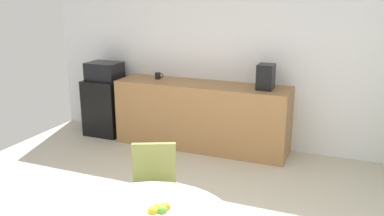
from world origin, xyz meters
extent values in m
cube|color=silver|center=(0.00, 3.00, 1.30)|extent=(6.00, 0.10, 2.60)
cube|color=#9E7042|center=(-0.53, 2.65, 0.45)|extent=(2.39, 0.60, 0.90)
cube|color=black|center=(-2.07, 2.65, 0.42)|extent=(0.54, 0.54, 0.83)
cube|color=black|center=(-2.07, 2.65, 0.96)|extent=(0.48, 0.38, 0.26)
cylinder|color=silver|center=(-0.01, 0.59, 0.21)|extent=(0.02, 0.02, 0.42)
cylinder|color=silver|center=(-0.30, 0.46, 0.21)|extent=(0.02, 0.02, 0.42)
cube|color=#8C934C|center=(-0.09, 0.38, 0.44)|extent=(0.56, 0.56, 0.03)
cube|color=#8C934C|center=(-0.17, 0.55, 0.64)|extent=(0.36, 0.19, 0.38)
cylinder|color=silver|center=(0.32, -0.35, 0.76)|extent=(0.24, 0.24, 0.07)
sphere|color=orange|center=(0.33, -0.36, 0.79)|extent=(0.07, 0.07, 0.07)
sphere|color=yellow|center=(0.32, -0.40, 0.79)|extent=(0.07, 0.07, 0.07)
sphere|color=#66B233|center=(0.36, -0.37, 0.79)|extent=(0.07, 0.07, 0.07)
sphere|color=orange|center=(0.36, -0.33, 0.79)|extent=(0.07, 0.07, 0.07)
cylinder|color=white|center=(0.28, 2.70, 0.95)|extent=(0.08, 0.08, 0.09)
torus|color=white|center=(0.34, 2.70, 0.95)|extent=(0.06, 0.01, 0.06)
cylinder|color=black|center=(-1.22, 2.71, 0.95)|extent=(0.08, 0.08, 0.09)
torus|color=black|center=(-1.16, 2.71, 0.95)|extent=(0.06, 0.01, 0.06)
cube|color=black|center=(0.33, 2.65, 1.06)|extent=(0.20, 0.24, 0.32)
camera|label=1|loc=(1.37, -2.34, 2.07)|focal=37.93mm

